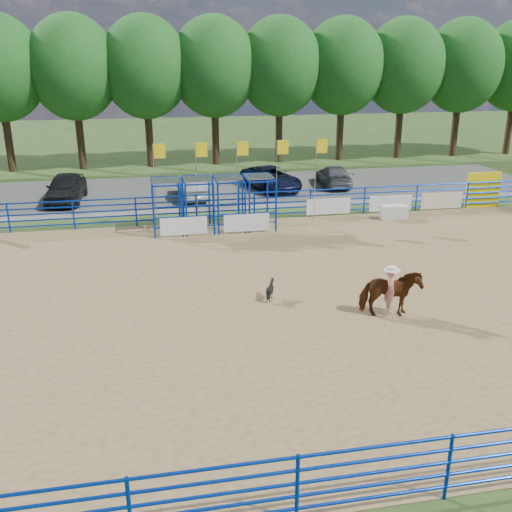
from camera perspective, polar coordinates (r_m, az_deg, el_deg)
name	(u,v)px	position (r m, az deg, el deg)	size (l,w,h in m)	color
ground	(306,296)	(20.57, 5.05, -4.04)	(120.00, 120.00, 0.00)	#3A5522
arena_dirt	(306,296)	(20.57, 5.05, -4.02)	(30.00, 20.00, 0.02)	#9D804E
gravel_strip	(234,190)	(36.42, -2.24, 6.63)	(40.00, 10.00, 0.01)	slate
announcer_table	(394,212)	(30.69, 13.62, 4.29)	(1.33, 0.62, 0.71)	silver
horse_and_rider	(390,291)	(19.12, 13.27, -3.42)	(2.04, 1.17, 2.46)	#603213
calf	(270,290)	(20.10, 1.45, -3.38)	(0.58, 0.66, 0.72)	black
car_a	(66,188)	(35.03, -18.48, 6.48)	(1.93, 4.79, 1.63)	black
car_b	(192,187)	(34.31, -6.41, 6.83)	(1.38, 3.95, 1.30)	gray
car_c	(271,178)	(36.45, 1.52, 7.78)	(2.31, 5.02, 1.39)	black
car_d	(334,176)	(37.81, 7.80, 7.96)	(1.79, 4.40, 1.28)	slate
perimeter_fence	(307,277)	(20.28, 5.11, -2.10)	(30.10, 20.10, 1.50)	#072FAD
chute_assembly	(221,204)	(28.01, -3.56, 5.23)	(19.32, 2.41, 4.20)	#072FAD
treeline	(214,62)	(44.39, -4.25, 18.77)	(56.40, 6.40, 11.24)	#3F2B19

